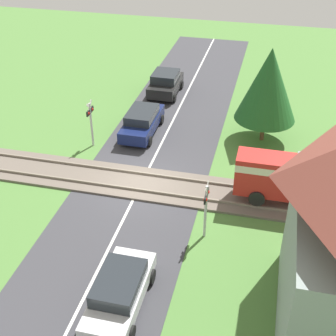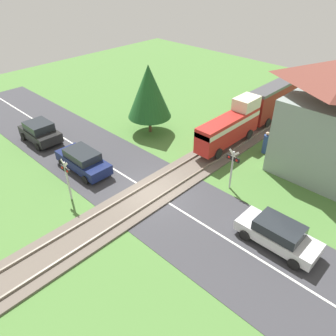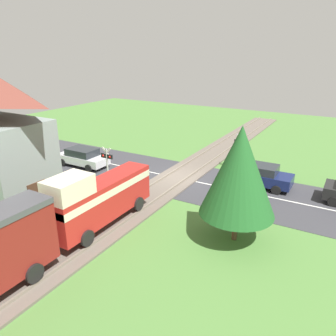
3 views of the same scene
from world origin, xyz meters
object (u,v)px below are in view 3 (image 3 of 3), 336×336
at_px(car_near_crossing, 258,175).
at_px(pedestrian_by_station, 49,212).
at_px(train, 36,229).
at_px(crossing_signal_east_approach, 107,162).
at_px(car_far_side, 83,157).
at_px(crossing_signal_west_approach, 240,147).

distance_m(car_near_crossing, pedestrian_by_station, 13.10).
xyz_separation_m(train, crossing_signal_east_approach, (3.12, -8.00, -0.07)).
height_order(car_far_side, pedestrian_by_station, pedestrian_by_station).
xyz_separation_m(car_near_crossing, car_far_side, (12.82, 2.88, -0.03)).
height_order(crossing_signal_east_approach, pedestrian_by_station, crossing_signal_east_approach).
xyz_separation_m(crossing_signal_west_approach, pedestrian_by_station, (5.60, 12.95, -1.01)).
distance_m(crossing_signal_west_approach, pedestrian_by_station, 14.14).
bearing_deg(train, pedestrian_by_station, -46.62).
distance_m(car_near_crossing, car_far_side, 13.14).
bearing_deg(crossing_signal_west_approach, crossing_signal_east_approach, 50.55).
distance_m(crossing_signal_east_approach, pedestrian_by_station, 5.50).
relative_size(train, car_near_crossing, 3.19).
height_order(car_near_crossing, crossing_signal_east_approach, crossing_signal_east_approach).
xyz_separation_m(car_near_crossing, crossing_signal_west_approach, (2.10, -2.35, 1.01)).
xyz_separation_m(train, car_far_side, (7.61, -10.35, -1.11)).
xyz_separation_m(car_near_crossing, pedestrian_by_station, (7.70, 10.60, -0.00)).
bearing_deg(train, car_far_side, -53.66).
xyz_separation_m(train, car_near_crossing, (-5.21, -13.23, -1.08)).
distance_m(car_far_side, pedestrian_by_station, 9.27).
xyz_separation_m(crossing_signal_west_approach, crossing_signal_east_approach, (6.23, 7.57, 0.00)).
distance_m(train, car_far_side, 12.89).
bearing_deg(train, car_near_crossing, -111.52).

